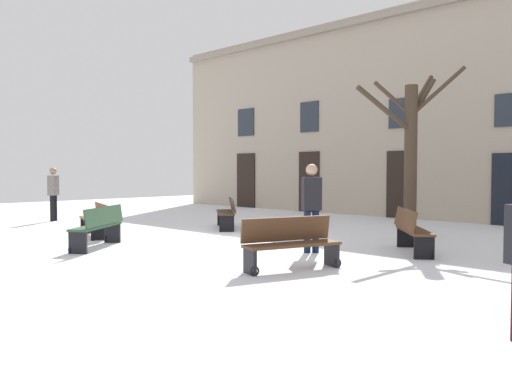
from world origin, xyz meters
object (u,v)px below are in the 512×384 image
object	(u,v)px
streetlamp	(411,146)
bench_near_lamp	(99,226)
bench_back_to_back_left	(412,230)
person_near_bench	(312,203)
person_crossing_plaza	(53,191)
bench_near_center_tree	(227,212)
bench_far_corner	(291,243)
tree_foreground	(410,149)
bench_facing_shops	(96,219)

from	to	relation	value
streetlamp	bench_near_lamp	xyz separation A→B (m)	(-2.65, -8.88, -1.95)
bench_back_to_back_left	bench_near_lamp	world-z (taller)	bench_near_lamp
streetlamp	person_near_bench	distance (m)	6.37
streetlamp	person_crossing_plaza	size ratio (longest dim) A/B	2.23
streetlamp	bench_near_center_tree	world-z (taller)	streetlamp
bench_far_corner	bench_near_center_tree	bearing A→B (deg)	76.18
bench_back_to_back_left	bench_far_corner	bearing A→B (deg)	128.74
streetlamp	tree_foreground	bearing A→B (deg)	-61.85
bench_far_corner	person_near_bench	distance (m)	2.01
bench_far_corner	streetlamp	bearing A→B (deg)	33.04
bench_back_to_back_left	bench_near_center_tree	xyz separation A→B (m)	(-6.06, 0.37, -0.01)
bench_facing_shops	bench_far_corner	bearing A→B (deg)	19.71
bench_far_corner	person_crossing_plaza	world-z (taller)	person_crossing_plaza
person_crossing_plaza	bench_facing_shops	bearing A→B (deg)	-138.93
bench_facing_shops	bench_back_to_back_left	bearing A→B (deg)	43.22
bench_near_lamp	person_near_bench	bearing A→B (deg)	90.52
tree_foreground	bench_back_to_back_left	distance (m)	2.68
bench_back_to_back_left	person_crossing_plaza	size ratio (longest dim) A/B	0.90
tree_foreground	bench_near_lamp	distance (m)	7.50
bench_near_lamp	bench_facing_shops	bearing A→B (deg)	-153.04
bench_far_corner	bench_facing_shops	bearing A→B (deg)	109.34
bench_facing_shops	bench_back_to_back_left	xyz separation A→B (m)	(7.15, 3.20, 0.03)
tree_foreground	bench_near_center_tree	distance (m)	5.53
bench_facing_shops	bench_near_center_tree	size ratio (longest dim) A/B	1.11
bench_facing_shops	bench_near_lamp	distance (m)	2.18
bench_back_to_back_left	bench_near_lamp	size ratio (longest dim) A/B	0.94
bench_far_corner	person_near_bench	bearing A→B (deg)	46.87
bench_far_corner	bench_back_to_back_left	world-z (taller)	bench_back_to_back_left
bench_facing_shops	person_crossing_plaza	world-z (taller)	person_crossing_plaza
bench_facing_shops	person_near_bench	world-z (taller)	person_near_bench
streetlamp	bench_facing_shops	size ratio (longest dim) A/B	2.09
tree_foreground	person_crossing_plaza	size ratio (longest dim) A/B	2.35
bench_back_to_back_left	person_crossing_plaza	distance (m)	12.09
tree_foreground	bench_far_corner	distance (m)	5.23
bench_far_corner	person_near_bench	size ratio (longest dim) A/B	0.98
tree_foreground	person_crossing_plaza	bearing A→B (deg)	-159.91
bench_far_corner	person_crossing_plaza	size ratio (longest dim) A/B	1.01
streetlamp	bench_far_corner	bearing A→B (deg)	-75.71
bench_near_lamp	person_near_bench	world-z (taller)	person_near_bench
tree_foreground	bench_back_to_back_left	bearing A→B (deg)	-60.39
tree_foreground	bench_near_center_tree	xyz separation A→B (m)	(-5.05, -1.40, -1.74)
person_crossing_plaza	person_near_bench	world-z (taller)	person_near_bench
person_crossing_plaza	tree_foreground	bearing A→B (deg)	-106.82
bench_near_center_tree	bench_facing_shops	bearing A→B (deg)	-67.60
bench_near_center_tree	person_near_bench	world-z (taller)	person_near_bench
bench_facing_shops	person_near_bench	bearing A→B (deg)	36.46
streetlamp	bench_back_to_back_left	world-z (taller)	streetlamp
bench_back_to_back_left	bench_near_center_tree	distance (m)	6.08
bench_facing_shops	person_crossing_plaza	bearing A→B (deg)	-172.91
bench_near_lamp	bench_near_center_tree	size ratio (longest dim) A/B	0.99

